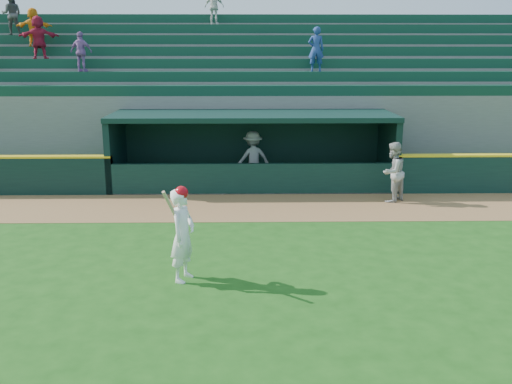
# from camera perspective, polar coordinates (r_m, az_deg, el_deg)

# --- Properties ---
(ground) EXTENTS (120.00, 120.00, 0.00)m
(ground) POSITION_cam_1_polar(r_m,az_deg,el_deg) (12.18, 0.13, -7.80)
(ground) COLOR #1B4C13
(ground) RESTS_ON ground
(warning_track) EXTENTS (40.00, 3.00, 0.01)m
(warning_track) POSITION_cam_1_polar(r_m,az_deg,el_deg) (16.83, -0.20, -1.52)
(warning_track) COLOR olive
(warning_track) RESTS_ON ground
(dugout_player_front) EXTENTS (1.12, 1.12, 1.83)m
(dugout_player_front) POSITION_cam_1_polar(r_m,az_deg,el_deg) (17.75, 13.51, 1.94)
(dugout_player_front) COLOR #9F9F9A
(dugout_player_front) RESTS_ON ground
(dugout_player_inside) EXTENTS (1.34, 1.02, 1.84)m
(dugout_player_inside) POSITION_cam_1_polar(r_m,az_deg,el_deg) (19.46, -0.32, 3.41)
(dugout_player_inside) COLOR #A5A6A0
(dugout_player_inside) RESTS_ON ground
(dugout) EXTENTS (9.40, 2.80, 2.46)m
(dugout) POSITION_cam_1_polar(r_m,az_deg,el_deg) (19.56, -0.33, 4.77)
(dugout) COLOR slate
(dugout) RESTS_ON ground
(stands) EXTENTS (34.50, 6.33, 6.95)m
(stands) POSITION_cam_1_polar(r_m,az_deg,el_deg) (23.96, -0.52, 9.00)
(stands) COLOR slate
(stands) RESTS_ON ground
(batter_at_plate) EXTENTS (0.66, 0.85, 1.97)m
(batter_at_plate) POSITION_cam_1_polar(r_m,az_deg,el_deg) (11.45, -7.35, -4.17)
(batter_at_plate) COLOR white
(batter_at_plate) RESTS_ON ground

